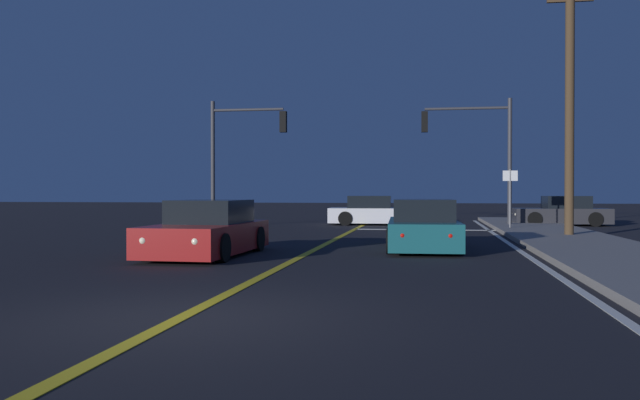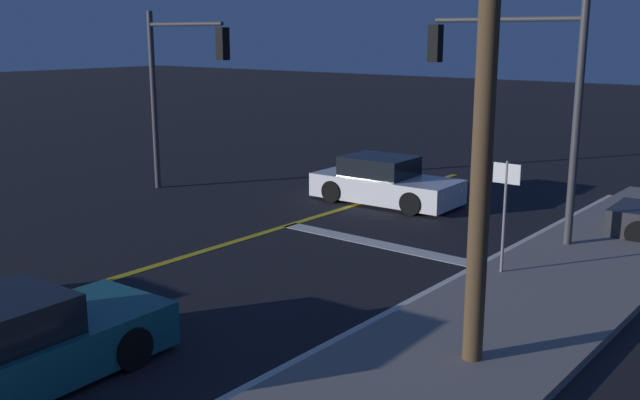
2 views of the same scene
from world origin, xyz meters
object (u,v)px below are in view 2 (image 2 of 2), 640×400
(car_lead_oncoming_teal, at_px, (1,353))
(utility_pole_right, at_px, (488,36))
(traffic_signal_far_left, at_px, (178,74))
(traffic_signal_near_right, at_px, (519,84))
(street_sign_corner, at_px, (505,200))
(car_mid_block_white, at_px, (385,183))

(car_lead_oncoming_teal, xyz_separation_m, utility_pole_right, (4.64, 4.71, 4.19))
(utility_pole_right, bearing_deg, traffic_signal_far_left, 156.93)
(traffic_signal_near_right, bearing_deg, car_lead_oncoming_teal, 79.38)
(traffic_signal_far_left, bearing_deg, street_sign_corner, -7.11)
(car_lead_oncoming_teal, height_order, street_sign_corner, street_sign_corner)
(car_lead_oncoming_teal, xyz_separation_m, traffic_signal_far_left, (-7.99, 10.09, 3.05))
(car_lead_oncoming_teal, bearing_deg, car_mid_block_white, 98.01)
(traffic_signal_far_left, bearing_deg, car_mid_block_white, 26.41)
(traffic_signal_near_right, xyz_separation_m, utility_pole_right, (2.49, -6.78, 1.08))
(car_mid_block_white, xyz_separation_m, street_sign_corner, (5.62, -4.19, 1.04))
(traffic_signal_near_right, bearing_deg, traffic_signal_far_left, 7.86)
(car_mid_block_white, xyz_separation_m, utility_pole_right, (7.02, -8.16, 4.19))
(car_mid_block_white, xyz_separation_m, traffic_signal_far_left, (-5.61, -2.79, 3.05))
(car_lead_oncoming_teal, bearing_deg, traffic_signal_near_right, 76.92)
(car_mid_block_white, distance_m, traffic_signal_near_right, 5.67)
(car_mid_block_white, relative_size, street_sign_corner, 1.80)
(utility_pole_right, bearing_deg, street_sign_corner, 109.39)
(car_lead_oncoming_teal, bearing_deg, traffic_signal_far_left, 125.91)
(traffic_signal_near_right, height_order, traffic_signal_far_left, traffic_signal_near_right)
(street_sign_corner, bearing_deg, traffic_signal_far_left, 172.89)
(traffic_signal_near_right, bearing_deg, car_mid_block_white, -16.99)
(car_mid_block_white, bearing_deg, traffic_signal_far_left, -65.84)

